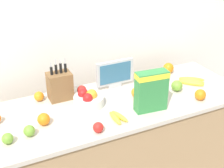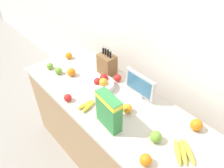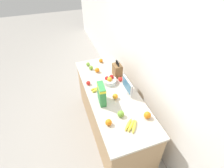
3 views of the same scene
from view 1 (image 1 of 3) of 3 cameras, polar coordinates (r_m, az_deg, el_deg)
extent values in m
cube|color=silver|center=(2.46, -4.80, 11.50)|extent=(9.00, 0.06, 2.60)
cube|color=tan|center=(2.41, 0.92, -12.49)|extent=(1.84, 0.65, 0.84)
cube|color=beige|center=(2.17, 1.01, -3.58)|extent=(1.87, 0.68, 0.03)
cube|color=brown|center=(2.18, -9.51, -0.36)|extent=(0.16, 0.12, 0.19)
cylinder|color=black|center=(2.12, -11.02, 2.38)|extent=(0.02, 0.02, 0.06)
cube|color=silver|center=(2.10, -11.12, 3.46)|extent=(0.01, 0.00, 0.03)
cylinder|color=black|center=(2.12, -10.19, 2.66)|extent=(0.02, 0.02, 0.07)
cube|color=silver|center=(2.10, -10.30, 3.97)|extent=(0.01, 0.00, 0.04)
cylinder|color=black|center=(2.13, -9.36, 2.87)|extent=(0.02, 0.02, 0.07)
cube|color=silver|center=(2.11, -9.46, 4.11)|extent=(0.01, 0.00, 0.03)
cylinder|color=black|center=(2.14, -8.52, 2.94)|extent=(0.02, 0.02, 0.06)
cube|color=silver|center=(2.12, -8.61, 4.19)|extent=(0.01, 0.00, 0.04)
cube|color=#B7B7BC|center=(2.34, 0.50, -0.24)|extent=(0.10, 0.03, 0.03)
cube|color=#B7B7BC|center=(2.29, 0.51, 2.13)|extent=(0.29, 0.02, 0.18)
cube|color=#33668C|center=(2.28, 0.66, 2.00)|extent=(0.25, 0.00, 0.15)
cube|color=#338442|center=(2.02, 7.18, -1.32)|extent=(0.22, 0.10, 0.27)
cube|color=yellow|center=(1.97, 7.36, 1.55)|extent=(0.22, 0.10, 0.04)
cylinder|color=silver|center=(2.10, -4.28, -3.12)|extent=(0.20, 0.20, 0.07)
sphere|color=orange|center=(2.08, -3.75, -1.98)|extent=(0.08, 0.08, 0.08)
sphere|color=red|center=(2.11, -5.34, -1.71)|extent=(0.07, 0.07, 0.07)
sphere|color=red|center=(2.05, -4.48, -2.59)|extent=(0.07, 0.07, 0.07)
ellipsoid|color=yellow|center=(2.45, 14.27, 0.19)|extent=(0.16, 0.16, 0.03)
ellipsoid|color=yellow|center=(2.48, 14.32, 0.54)|extent=(0.16, 0.16, 0.03)
ellipsoid|color=yellow|center=(2.51, 14.37, 0.89)|extent=(0.18, 0.14, 0.03)
ellipsoid|color=yellow|center=(1.95, 0.54, -6.21)|extent=(0.03, 0.15, 0.03)
ellipsoid|color=yellow|center=(1.97, 1.38, -5.90)|extent=(0.07, 0.16, 0.03)
sphere|color=#6B9E33|center=(1.84, -18.56, -9.45)|extent=(0.06, 0.06, 0.06)
sphere|color=red|center=(2.25, -5.55, -1.09)|extent=(0.07, 0.07, 0.07)
sphere|color=red|center=(1.84, -2.54, -7.93)|extent=(0.06, 0.06, 0.06)
sphere|color=#6B9E33|center=(1.87, -14.89, -8.28)|extent=(0.07, 0.07, 0.07)
sphere|color=#6B9E33|center=(2.33, 11.78, -0.33)|extent=(0.08, 0.08, 0.08)
sphere|color=orange|center=(2.60, 10.27, 2.89)|extent=(0.09, 0.09, 0.09)
sphere|color=orange|center=(2.25, 15.85, -1.90)|extent=(0.08, 0.08, 0.08)
sphere|color=orange|center=(2.20, 4.56, -1.59)|extent=(0.08, 0.08, 0.08)
sphere|color=orange|center=(2.21, -13.21, -2.21)|extent=(0.07, 0.07, 0.07)
sphere|color=orange|center=(1.94, -12.38, -6.31)|extent=(0.08, 0.08, 0.08)
camera|label=2|loc=(1.96, 44.85, 24.51)|focal=35.00mm
camera|label=3|loc=(2.84, 49.70, 30.24)|focal=28.00mm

